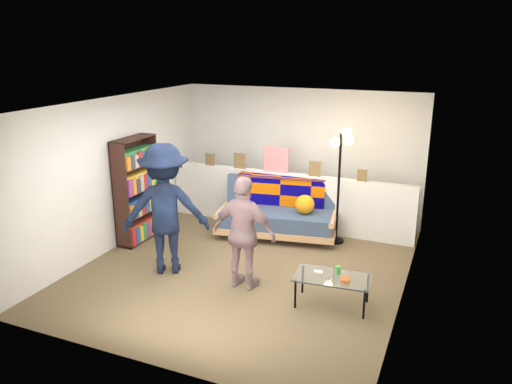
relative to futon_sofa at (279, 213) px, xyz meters
The scene contains 10 objects.
ground 1.45m from the futon_sofa, 90.17° to the right, with size 5.00×5.00×0.00m, color brown.
room_shell 1.57m from the futon_sofa, 90.26° to the right, with size 4.60×5.05×2.45m.
half_wall_ledge 0.42m from the futon_sofa, 90.60° to the left, with size 4.45×0.15×1.00m, color silver.
ledge_decor 0.90m from the futon_sofa, 120.96° to the left, with size 2.97×0.02×0.45m.
futon_sofa is the anchor object (origin of this frame).
bookshelf 2.39m from the futon_sofa, 152.10° to the right, with size 0.29×0.87×1.73m.
coffee_table 2.45m from the futon_sofa, 53.67° to the right, with size 0.98×0.60×0.49m.
floor_lamp 1.39m from the futon_sofa, ahead, with size 0.40×0.35×1.90m.
person_left 2.23m from the futon_sofa, 117.60° to the right, with size 1.21×0.70×1.88m, color black.
person_right 2.00m from the futon_sofa, 83.24° to the right, with size 0.91×0.38×1.55m, color #C37E88.
Camera 1 is at (2.76, -6.15, 3.23)m, focal length 35.00 mm.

